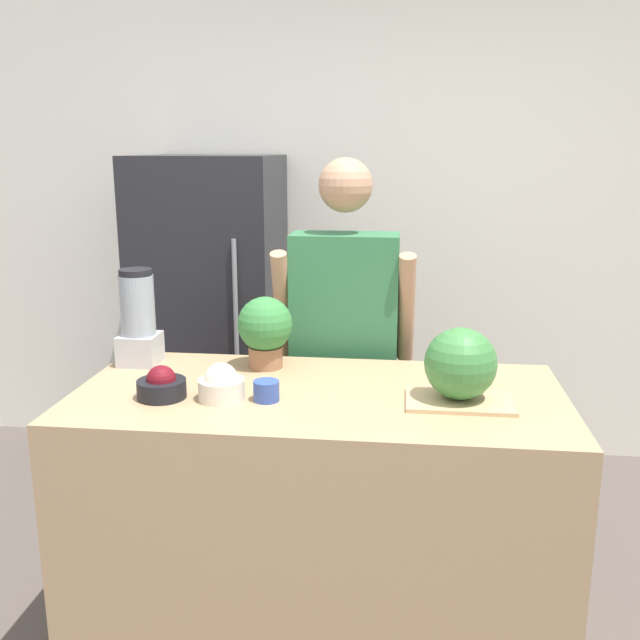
# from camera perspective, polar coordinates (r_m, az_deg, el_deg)

# --- Properties ---
(wall_back) EXTENTS (8.00, 0.06, 2.60)m
(wall_back) POSITION_cam_1_polar(r_m,az_deg,el_deg) (4.14, 2.81, 7.12)
(wall_back) COLOR white
(wall_back) RESTS_ON ground_plane
(counter_island) EXTENTS (1.72, 0.83, 0.93)m
(counter_island) POSITION_cam_1_polar(r_m,az_deg,el_deg) (2.71, -0.11, -15.13)
(counter_island) COLOR tan
(counter_island) RESTS_ON ground_plane
(refrigerator) EXTENTS (0.73, 0.72, 1.73)m
(refrigerator) POSITION_cam_1_polar(r_m,az_deg,el_deg) (3.95, -8.61, 0.27)
(refrigerator) COLOR #232328
(refrigerator) RESTS_ON ground_plane
(person) EXTENTS (0.59, 0.27, 1.73)m
(person) POSITION_cam_1_polar(r_m,az_deg,el_deg) (3.10, 1.94, -2.91)
(person) COLOR gray
(person) RESTS_ON ground_plane
(cutting_board) EXTENTS (0.36, 0.22, 0.01)m
(cutting_board) POSITION_cam_1_polar(r_m,az_deg,el_deg) (2.45, 11.09, -6.42)
(cutting_board) COLOR tan
(cutting_board) RESTS_ON counter_island
(watermelon) EXTENTS (0.24, 0.24, 0.24)m
(watermelon) POSITION_cam_1_polar(r_m,az_deg,el_deg) (2.42, 11.18, -3.44)
(watermelon) COLOR #3D7F3D
(watermelon) RESTS_ON cutting_board
(bowl_cherries) EXTENTS (0.17, 0.17, 0.11)m
(bowl_cherries) POSITION_cam_1_polar(r_m,az_deg,el_deg) (2.50, -12.56, -5.14)
(bowl_cherries) COLOR black
(bowl_cherries) RESTS_ON counter_island
(bowl_cream) EXTENTS (0.16, 0.16, 0.13)m
(bowl_cream) POSITION_cam_1_polar(r_m,az_deg,el_deg) (2.45, -7.90, -5.16)
(bowl_cream) COLOR beige
(bowl_cream) RESTS_ON counter_island
(bowl_small_blue) EXTENTS (0.09, 0.09, 0.07)m
(bowl_small_blue) POSITION_cam_1_polar(r_m,az_deg,el_deg) (2.43, -4.32, -5.67)
(bowl_small_blue) COLOR #334C9E
(bowl_small_blue) RESTS_ON counter_island
(blender) EXTENTS (0.15, 0.15, 0.38)m
(blender) POSITION_cam_1_polar(r_m,az_deg,el_deg) (2.88, -14.34, 0.02)
(blender) COLOR #B7B7BC
(blender) RESTS_ON counter_island
(potted_plant) EXTENTS (0.21, 0.21, 0.28)m
(potted_plant) POSITION_cam_1_polar(r_m,az_deg,el_deg) (2.75, -4.41, -0.68)
(potted_plant) COLOR #996647
(potted_plant) RESTS_ON counter_island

